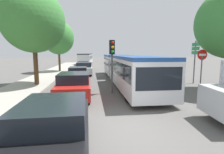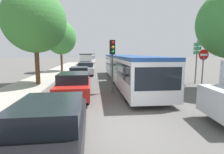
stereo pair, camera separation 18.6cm
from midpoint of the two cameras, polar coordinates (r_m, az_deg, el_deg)
ground_plane at (r=6.14m, az=2.78°, el=-17.07°), size 200.00×200.00×0.00m
kerb_strip_left at (r=24.34m, az=-18.70°, el=1.48°), size 3.20×46.49×0.14m
articulated_bus at (r=15.53m, az=3.75°, el=3.35°), size 2.54×16.09×2.39m
city_bus_rear at (r=42.00m, az=-8.66°, el=6.13°), size 3.37×11.47×2.43m
queued_car_black at (r=4.84m, az=-19.45°, el=-15.38°), size 1.76×4.06×1.40m
queued_car_red at (r=10.26m, az=-12.73°, el=-2.69°), size 1.85×4.25×1.47m
queued_car_graphite at (r=16.00m, az=-11.33°, el=0.85°), size 1.69×3.90×1.35m
queued_car_white at (r=21.06m, az=-9.33°, el=2.74°), size 1.87×4.32×1.49m
queued_car_green at (r=27.09m, az=-9.54°, el=3.70°), size 1.70×3.91×1.35m
traffic_light at (r=11.20m, az=-0.47°, el=7.39°), size 0.34×0.38×3.40m
no_entry_sign at (r=13.29m, az=26.89°, el=3.93°), size 0.70×0.08×2.82m
direction_sign_post at (r=16.34m, az=25.20°, el=7.03°), size 0.31×1.39×3.60m
tree_left_mid at (r=15.04m, az=-24.98°, el=15.85°), size 4.73×4.73×7.39m
tree_left_far at (r=25.09m, az=-17.28°, el=12.15°), size 4.09×4.09×6.88m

